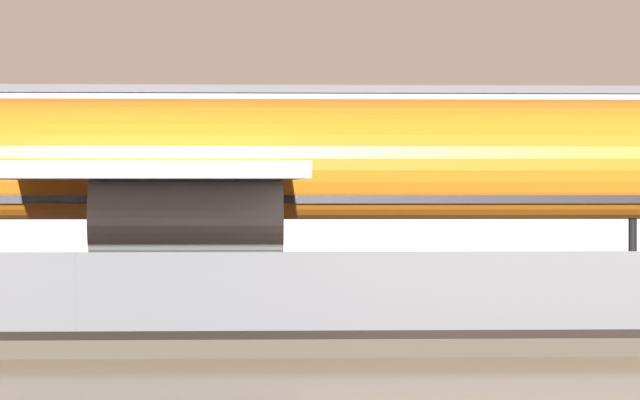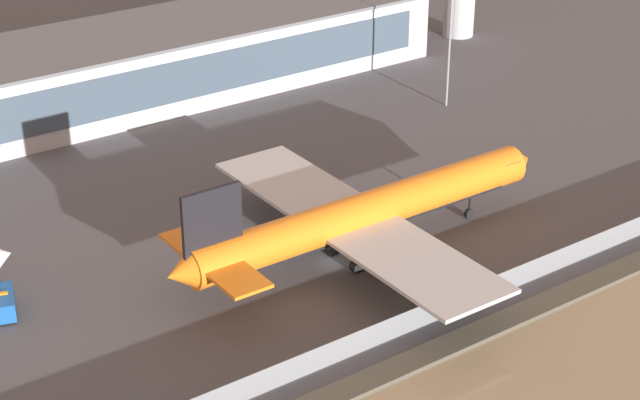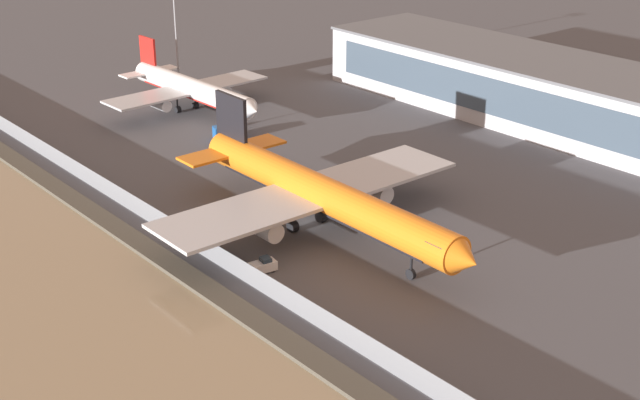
# 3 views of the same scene
# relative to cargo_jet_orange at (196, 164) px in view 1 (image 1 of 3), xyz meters

# --- Properties ---
(ground_plane) EXTENTS (500.00, 500.00, 0.00)m
(ground_plane) POSITION_rel_cargo_jet_orange_xyz_m (-3.30, 0.85, -5.37)
(ground_plane) COLOR #4C4C51
(shoreline_seawall) EXTENTS (320.00, 3.00, 0.50)m
(shoreline_seawall) POSITION_rel_cargo_jet_orange_xyz_m (-3.30, -19.65, -5.12)
(shoreline_seawall) COLOR #474238
(shoreline_seawall) RESTS_ON ground
(perimeter_fence) EXTENTS (280.00, 0.10, 2.61)m
(perimeter_fence) POSITION_rel_cargo_jet_orange_xyz_m (-3.30, -15.15, -4.07)
(perimeter_fence) COLOR slate
(perimeter_fence) RESTS_ON ground
(cargo_jet_orange) EXTENTS (50.69, 43.46, 14.08)m
(cargo_jet_orange) POSITION_rel_cargo_jet_orange_xyz_m (0.00, 0.00, 0.00)
(cargo_jet_orange) COLOR orange
(cargo_jet_orange) RESTS_ON ground
(baggage_tug) EXTENTS (2.07, 3.41, 1.80)m
(baggage_tug) POSITION_rel_cargo_jet_orange_xyz_m (4.24, -12.11, -4.57)
(baggage_tug) COLOR white
(baggage_tug) RESTS_ON ground
(terminal_building) EXTENTS (106.59, 21.73, 11.00)m
(terminal_building) POSITION_rel_cargo_jet_orange_xyz_m (-1.17, 59.69, 0.14)
(terminal_building) COLOR #B2B2B7
(terminal_building) RESTS_ON ground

